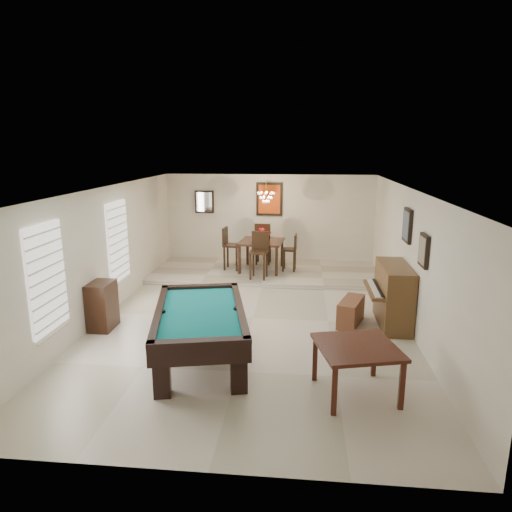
% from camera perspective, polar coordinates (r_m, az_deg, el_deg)
% --- Properties ---
extents(ground_plane, '(6.00, 9.00, 0.02)m').
position_cam_1_polar(ground_plane, '(9.30, -0.37, -7.84)').
color(ground_plane, beige).
extents(wall_back, '(6.00, 0.04, 2.60)m').
position_cam_1_polar(wall_back, '(13.30, 1.68, 4.57)').
color(wall_back, silver).
rests_on(wall_back, ground_plane).
extents(wall_front, '(6.00, 0.04, 2.60)m').
position_cam_1_polar(wall_front, '(4.70, -6.37, -12.90)').
color(wall_front, silver).
rests_on(wall_front, ground_plane).
extents(wall_left, '(0.04, 9.00, 2.60)m').
position_cam_1_polar(wall_left, '(9.68, -18.33, 0.45)').
color(wall_left, silver).
rests_on(wall_left, ground_plane).
extents(wall_right, '(0.04, 9.00, 2.60)m').
position_cam_1_polar(wall_right, '(9.09, 18.76, -0.41)').
color(wall_right, silver).
rests_on(wall_right, ground_plane).
extents(ceiling, '(6.00, 9.00, 0.04)m').
position_cam_1_polar(ceiling, '(8.69, -0.40, 8.40)').
color(ceiling, white).
rests_on(ceiling, wall_back).
extents(dining_step, '(6.00, 2.50, 0.12)m').
position_cam_1_polar(dining_step, '(12.35, 1.22, -2.04)').
color(dining_step, beige).
rests_on(dining_step, ground_plane).
extents(window_left_front, '(0.06, 1.00, 1.70)m').
position_cam_1_polar(window_left_front, '(7.75, -24.68, -2.54)').
color(window_left_front, white).
rests_on(window_left_front, wall_left).
extents(window_left_rear, '(0.06, 1.00, 1.70)m').
position_cam_1_polar(window_left_rear, '(10.19, -16.87, 1.76)').
color(window_left_rear, white).
rests_on(window_left_rear, wall_left).
extents(pool_table, '(1.90, 2.79, 0.85)m').
position_cam_1_polar(pool_table, '(7.46, -6.95, -9.90)').
color(pool_table, black).
rests_on(pool_table, ground_plane).
extents(square_table, '(1.28, 1.28, 0.73)m').
position_cam_1_polar(square_table, '(6.67, 12.39, -13.71)').
color(square_table, '#35150D').
rests_on(square_table, ground_plane).
extents(upright_piano, '(0.80, 1.43, 1.19)m').
position_cam_1_polar(upright_piano, '(9.14, 15.94, -4.73)').
color(upright_piano, brown).
rests_on(upright_piano, ground_plane).
extents(piano_bench, '(0.62, 0.95, 0.49)m').
position_cam_1_polar(piano_bench, '(9.12, 11.76, -6.83)').
color(piano_bench, brown).
rests_on(piano_bench, ground_plane).
extents(apothecary_chest, '(0.40, 0.61, 0.91)m').
position_cam_1_polar(apothecary_chest, '(9.12, -18.66, -5.90)').
color(apothecary_chest, black).
rests_on(apothecary_chest, ground_plane).
extents(dining_table, '(1.23, 1.23, 0.93)m').
position_cam_1_polar(dining_table, '(12.23, 0.68, 0.35)').
color(dining_table, black).
rests_on(dining_table, dining_step).
extents(flower_vase, '(0.18, 0.18, 0.24)m').
position_cam_1_polar(flower_vase, '(12.11, 0.69, 3.04)').
color(flower_vase, red).
rests_on(flower_vase, dining_table).
extents(dining_chair_south, '(0.48, 0.48, 1.17)m').
position_cam_1_polar(dining_chair_south, '(11.43, 0.34, 0.04)').
color(dining_chair_south, black).
rests_on(dining_chair_south, dining_step).
extents(dining_chair_north, '(0.46, 0.46, 1.18)m').
position_cam_1_polar(dining_chair_north, '(12.90, 0.92, 1.61)').
color(dining_chair_north, black).
rests_on(dining_chair_north, dining_step).
extents(dining_chair_west, '(0.47, 0.47, 1.14)m').
position_cam_1_polar(dining_chair_west, '(12.32, -3.02, 0.94)').
color(dining_chair_west, black).
rests_on(dining_chair_west, dining_step).
extents(dining_chair_east, '(0.39, 0.39, 0.99)m').
position_cam_1_polar(dining_chair_east, '(12.22, 4.17, 0.46)').
color(dining_chair_east, black).
rests_on(dining_chair_east, dining_step).
extents(chandelier, '(0.44, 0.44, 0.60)m').
position_cam_1_polar(chandelier, '(11.90, 1.26, 7.87)').
color(chandelier, '#FFE5B2').
rests_on(chandelier, ceiling).
extents(back_painting, '(0.75, 0.06, 0.95)m').
position_cam_1_polar(back_painting, '(13.18, 1.68, 7.12)').
color(back_painting, '#D84C14').
rests_on(back_painting, wall_back).
extents(back_mirror, '(0.55, 0.06, 0.65)m').
position_cam_1_polar(back_mirror, '(13.46, -6.47, 6.74)').
color(back_mirror, white).
rests_on(back_mirror, wall_back).
extents(right_picture_upper, '(0.06, 0.55, 0.65)m').
position_cam_1_polar(right_picture_upper, '(9.25, 18.40, 3.65)').
color(right_picture_upper, slate).
rests_on(right_picture_upper, wall_right).
extents(right_picture_lower, '(0.06, 0.45, 0.55)m').
position_cam_1_polar(right_picture_lower, '(8.05, 20.25, 0.65)').
color(right_picture_lower, gray).
rests_on(right_picture_lower, wall_right).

